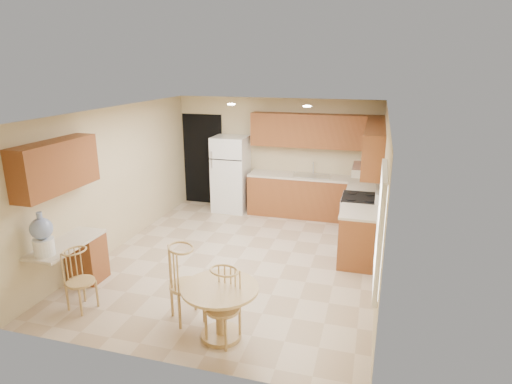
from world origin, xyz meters
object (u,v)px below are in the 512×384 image
(stove, at_px, (359,220))
(dining_table, at_px, (220,305))
(chair_table_b, at_px, (220,304))
(chair_desk, at_px, (76,277))
(chair_table_a, at_px, (183,279))
(water_crock, at_px, (42,236))
(refrigerator, at_px, (231,174))

(stove, xyz_separation_m, dining_table, (-1.45, -3.32, -0.02))
(chair_table_b, relative_size, chair_desk, 1.08)
(stove, xyz_separation_m, chair_table_b, (-1.40, -3.47, 0.09))
(stove, relative_size, chair_table_b, 1.20)
(stove, distance_m, chair_table_a, 3.75)
(chair_table_b, bearing_deg, stove, -95.64)
(dining_table, bearing_deg, water_crock, 179.38)
(chair_table_a, bearing_deg, water_crock, -129.95)
(water_crock, bearing_deg, chair_table_b, -3.98)
(dining_table, xyz_separation_m, chair_table_a, (-0.55, 0.15, 0.17))
(refrigerator, bearing_deg, chair_table_b, -72.52)
(chair_table_a, relative_size, water_crock, 1.70)
(refrigerator, bearing_deg, water_crock, -103.10)
(chair_desk, bearing_deg, chair_table_a, 109.98)
(stove, height_order, water_crock, water_crock)
(water_crock, bearing_deg, refrigerator, 76.90)
(refrigerator, height_order, chair_desk, refrigerator)
(dining_table, relative_size, chair_table_a, 0.90)
(chair_table_a, distance_m, water_crock, 1.98)
(chair_desk, bearing_deg, refrigerator, -173.19)
(stove, relative_size, dining_table, 1.19)
(dining_table, distance_m, water_crock, 2.55)
(dining_table, height_order, chair_desk, chair_desk)
(chair_table_a, xyz_separation_m, chair_desk, (-1.48, -0.15, -0.11))
(chair_table_b, relative_size, water_crock, 1.53)
(chair_table_a, bearing_deg, stove, 104.03)
(refrigerator, xyz_separation_m, water_crock, (-1.05, -4.51, 0.20))
(dining_table, height_order, chair_table_a, chair_table_a)
(dining_table, relative_size, water_crock, 1.54)
(refrigerator, distance_m, water_crock, 4.64)
(dining_table, bearing_deg, refrigerator, 107.44)
(chair_table_a, height_order, chair_desk, chair_table_a)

